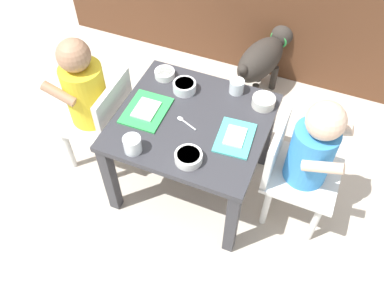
# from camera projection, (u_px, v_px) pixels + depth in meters

# --- Properties ---
(ground_plane) EXTENTS (7.00, 7.00, 0.00)m
(ground_plane) POSITION_uv_depth(u_px,v_px,m) (192.00, 181.00, 1.92)
(ground_plane) COLOR beige
(dining_table) EXTENTS (0.59, 0.55, 0.43)m
(dining_table) POSITION_uv_depth(u_px,v_px,m) (192.00, 132.00, 1.65)
(dining_table) COLOR #333338
(dining_table) RESTS_ON ground
(seated_child_left) EXTENTS (0.28, 0.28, 0.68)m
(seated_child_left) POSITION_uv_depth(u_px,v_px,m) (88.00, 95.00, 1.70)
(seated_child_left) COLOR silver
(seated_child_left) RESTS_ON ground
(seated_child_right) EXTENTS (0.28, 0.28, 0.66)m
(seated_child_right) POSITION_uv_depth(u_px,v_px,m) (308.00, 153.00, 1.51)
(seated_child_right) COLOR silver
(seated_child_right) RESTS_ON ground
(dog) EXTENTS (0.26, 0.44, 0.34)m
(dog) POSITION_uv_depth(u_px,v_px,m) (263.00, 57.00, 2.14)
(dog) COLOR #332D28
(dog) RESTS_ON ground
(food_tray_left) EXTENTS (0.16, 0.20, 0.02)m
(food_tray_left) POSITION_uv_depth(u_px,v_px,m) (146.00, 110.00, 1.62)
(food_tray_left) COLOR green
(food_tray_left) RESTS_ON dining_table
(food_tray_right) EXTENTS (0.15, 0.19, 0.02)m
(food_tray_right) POSITION_uv_depth(u_px,v_px,m) (235.00, 137.00, 1.53)
(food_tray_right) COLOR #4CC6BC
(food_tray_right) RESTS_ON dining_table
(water_cup_left) EXTENTS (0.06, 0.06, 0.06)m
(water_cup_left) POSITION_uv_depth(u_px,v_px,m) (237.00, 87.00, 1.68)
(water_cup_left) COLOR white
(water_cup_left) RESTS_ON dining_table
(water_cup_right) EXTENTS (0.07, 0.07, 0.06)m
(water_cup_right) POSITION_uv_depth(u_px,v_px,m) (133.00, 145.00, 1.48)
(water_cup_right) COLOR white
(water_cup_right) RESTS_ON dining_table
(veggie_bowl_far) EXTENTS (0.10, 0.10, 0.04)m
(veggie_bowl_far) POSITION_uv_depth(u_px,v_px,m) (188.00, 157.00, 1.45)
(veggie_bowl_far) COLOR white
(veggie_bowl_far) RESTS_ON dining_table
(cereal_bowl_left_side) EXTENTS (0.09, 0.09, 0.03)m
(cereal_bowl_left_side) POSITION_uv_depth(u_px,v_px,m) (165.00, 74.00, 1.74)
(cereal_bowl_left_side) COLOR white
(cereal_bowl_left_side) RESTS_ON dining_table
(veggie_bowl_near) EXTENTS (0.09, 0.09, 0.04)m
(veggie_bowl_near) POSITION_uv_depth(u_px,v_px,m) (264.00, 101.00, 1.63)
(veggie_bowl_near) COLOR silver
(veggie_bowl_near) RESTS_ON dining_table
(cereal_bowl_right_side) EXTENTS (0.10, 0.10, 0.04)m
(cereal_bowl_right_side) POSITION_uv_depth(u_px,v_px,m) (184.00, 86.00, 1.68)
(cereal_bowl_right_side) COLOR white
(cereal_bowl_right_side) RESTS_ON dining_table
(spoon_by_left_tray) EXTENTS (0.10, 0.05, 0.01)m
(spoon_by_left_tray) POSITION_uv_depth(u_px,v_px,m) (185.00, 122.00, 1.58)
(spoon_by_left_tray) COLOR silver
(spoon_by_left_tray) RESTS_ON dining_table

